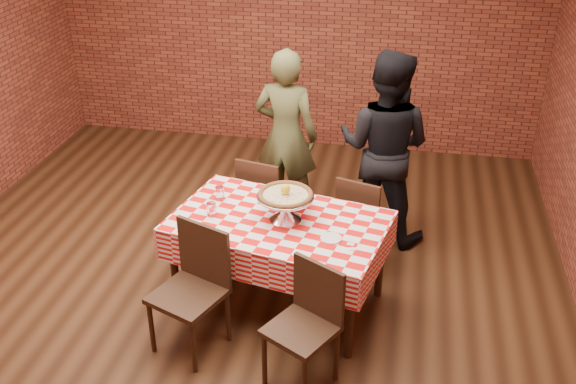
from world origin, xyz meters
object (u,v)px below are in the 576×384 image
(table, at_px, (279,263))
(diner_black, at_px, (384,147))
(water_glass_left, at_px, (211,209))
(condiment_caddy, at_px, (302,198))
(chair_near_right, at_px, (301,332))
(chair_far_left, at_px, (266,199))
(pizza_stand, at_px, (285,207))
(chair_far_right, at_px, (363,219))
(water_glass_right, at_px, (220,193))
(pizza, at_px, (285,195))
(diner_olive, at_px, (286,136))
(chair_near_left, at_px, (188,294))

(table, xyz_separation_m, diner_black, (0.70, 1.19, 0.50))
(water_glass_left, relative_size, condiment_caddy, 0.76)
(condiment_caddy, bearing_deg, diner_black, 92.07)
(chair_near_right, bearing_deg, diner_black, 108.41)
(water_glass_left, bearing_deg, condiment_caddy, 23.31)
(water_glass_left, xyz_separation_m, condiment_caddy, (0.64, 0.28, 0.02))
(chair_far_left, relative_size, diner_black, 0.50)
(condiment_caddy, bearing_deg, pizza_stand, -79.38)
(chair_far_left, bearing_deg, water_glass_left, 88.48)
(water_glass_left, height_order, chair_far_left, chair_far_left)
(condiment_caddy, xyz_separation_m, chair_far_left, (-0.42, 0.61, -0.39))
(table, relative_size, chair_far_right, 1.82)
(chair_near_right, height_order, chair_far_right, chair_near_right)
(table, distance_m, chair_near_right, 0.89)
(chair_near_right, bearing_deg, water_glass_left, 165.01)
(pizza_stand, bearing_deg, chair_far_left, 112.12)
(water_glass_right, relative_size, diner_black, 0.06)
(table, height_order, condiment_caddy, condiment_caddy)
(water_glass_left, relative_size, water_glass_right, 1.00)
(pizza, xyz_separation_m, diner_olive, (-0.26, 1.36, -0.13))
(pizza_stand, height_order, condiment_caddy, pizza_stand)
(pizza_stand, distance_m, pizza, 0.10)
(diner_black, bearing_deg, water_glass_left, 60.15)
(condiment_caddy, relative_size, chair_near_right, 0.16)
(chair_near_right, bearing_deg, table, 139.87)
(chair_near_left, bearing_deg, diner_black, 77.99)
(table, height_order, pizza, pizza)
(water_glass_right, xyz_separation_m, chair_far_right, (1.10, 0.47, -0.38))
(pizza, distance_m, condiment_caddy, 0.26)
(chair_far_left, relative_size, chair_far_right, 1.02)
(condiment_caddy, distance_m, chair_near_right, 1.16)
(chair_near_right, height_order, diner_black, diner_black)
(condiment_caddy, height_order, diner_black, diner_black)
(chair_far_left, bearing_deg, diner_olive, -85.19)
(pizza, height_order, diner_olive, diner_olive)
(chair_near_left, height_order, chair_far_right, chair_near_left)
(pizza_stand, xyz_separation_m, diner_black, (0.65, 1.16, 0.02))
(pizza_stand, relative_size, water_glass_left, 3.98)
(pizza, height_order, chair_near_left, pizza)
(condiment_caddy, bearing_deg, chair_near_right, -47.44)
(chair_far_right, bearing_deg, chair_near_right, 96.51)
(water_glass_right, height_order, chair_far_left, chair_far_left)
(pizza, bearing_deg, condiment_caddy, 67.75)
(pizza, xyz_separation_m, water_glass_left, (-0.55, -0.06, -0.14))
(table, height_order, chair_near_right, chair_near_right)
(pizza_stand, xyz_separation_m, pizza, (0.00, 0.00, 0.10))
(chair_near_left, relative_size, diner_olive, 0.56)
(water_glass_right, distance_m, chair_far_right, 1.26)
(table, distance_m, chair_far_right, 0.91)
(chair_near_right, bearing_deg, diner_olive, 132.60)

